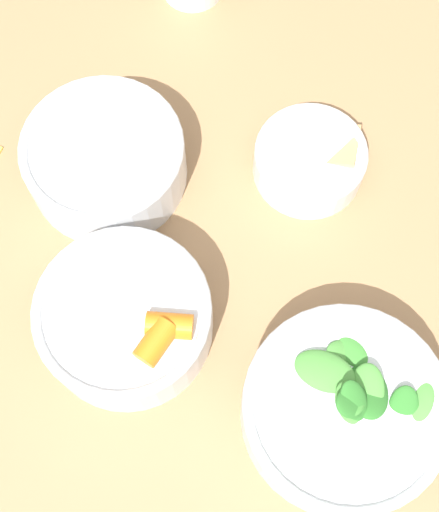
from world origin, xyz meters
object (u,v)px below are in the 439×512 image
object	(u,v)px
bowl_greens	(345,408)
bowl_beans_hotdog	(105,161)
bowl_cookies	(310,159)
bowl_carrots	(127,318)

from	to	relation	value
bowl_greens	bowl_beans_hotdog	bearing A→B (deg)	52.03
bowl_beans_hotdog	bowl_cookies	bearing A→B (deg)	-78.90
bowl_greens	bowl_cookies	bearing A→B (deg)	13.85
bowl_carrots	bowl_greens	size ratio (longest dim) A/B	0.89
bowl_greens	bowl_cookies	world-z (taller)	bowl_greens
bowl_carrots	bowl_greens	distance (m)	0.22
bowl_cookies	bowl_greens	bearing A→B (deg)	-166.15
bowl_beans_hotdog	bowl_cookies	size ratio (longest dim) A/B	1.42
bowl_carrots	bowl_cookies	distance (m)	0.26
bowl_carrots	bowl_cookies	size ratio (longest dim) A/B	1.40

